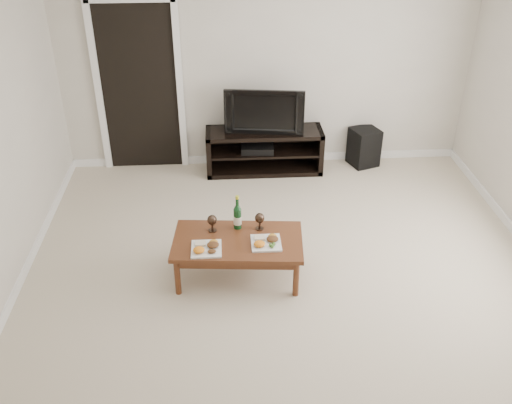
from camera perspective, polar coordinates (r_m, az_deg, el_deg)
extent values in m
plane|color=#BEAF99|center=(5.27, 3.39, -9.57)|extent=(5.50, 5.50, 0.00)
cube|color=beige|center=(7.08, 1.11, 13.62)|extent=(5.00, 0.04, 2.60)
cube|color=black|center=(7.18, -11.56, 10.94)|extent=(0.90, 0.02, 2.05)
cube|color=black|center=(7.20, 0.83, 5.15)|extent=(1.45, 0.45, 0.55)
imported|color=black|center=(6.97, 0.86, 9.23)|extent=(0.97, 0.25, 0.55)
cube|color=black|center=(7.16, 0.14, 5.46)|extent=(0.42, 0.32, 0.08)
cube|color=black|center=(7.50, 10.74, 5.44)|extent=(0.42, 0.42, 0.49)
cube|color=brown|center=(5.38, -1.81, -5.63)|extent=(1.24, 0.75, 0.42)
cube|color=white|center=(5.13, -4.99, -4.48)|extent=(0.27, 0.27, 0.07)
cube|color=white|center=(5.18, 1.01, -3.90)|extent=(0.27, 0.27, 0.07)
cylinder|color=#103B18|center=(5.33, -1.87, -1.01)|extent=(0.07, 0.07, 0.35)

